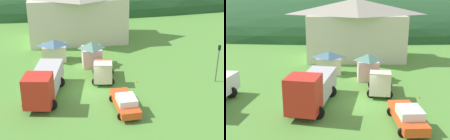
{
  "view_description": "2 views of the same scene",
  "coord_description": "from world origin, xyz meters",
  "views": [
    {
      "loc": [
        -2.85,
        -31.58,
        15.97
      ],
      "look_at": [
        2.84,
        2.41,
        1.38
      ],
      "focal_mm": 53.79,
      "sensor_mm": 36.0,
      "label": 1
    },
    {
      "loc": [
        -2.17,
        -23.38,
        9.72
      ],
      "look_at": [
        -2.33,
        5.93,
        1.61
      ],
      "focal_mm": 44.16,
      "sensor_mm": 36.0,
      "label": 2
    }
  ],
  "objects": [
    {
      "name": "ground_plane",
      "position": [
        0.0,
        0.0,
        0.0
      ],
      "size": [
        200.0,
        200.0,
        0.0
      ],
      "primitive_type": "plane",
      "color": "#518C38"
    },
    {
      "name": "depot_building",
      "position": [
        0.26,
        18.82,
        4.69
      ],
      "size": [
        15.34,
        9.16,
        9.1
      ],
      "color": "beige",
      "rests_on": "ground"
    },
    {
      "name": "play_shed_cream",
      "position": [
        -3.48,
        9.99,
        1.48
      ],
      "size": [
        3.24,
        2.38,
        2.87
      ],
      "color": "beige",
      "rests_on": "ground"
    },
    {
      "name": "play_shed_pink",
      "position": [
        1.14,
        7.62,
        1.6
      ],
      "size": [
        2.54,
        2.74,
        3.11
      ],
      "color": "beige",
      "rests_on": "ground"
    },
    {
      "name": "crane_truck_red",
      "position": [
        -4.58,
        -0.5,
        1.75
      ],
      "size": [
        4.22,
        8.75,
        3.52
      ],
      "rotation": [
        0.0,
        0.0,
        -1.75
      ],
      "color": "red",
      "rests_on": "ground"
    },
    {
      "name": "light_truck_cream",
      "position": [
        1.88,
        2.76,
        1.24
      ],
      "size": [
        2.87,
        4.86,
        2.6
      ],
      "rotation": [
        0.0,
        0.0,
        -1.71
      ],
      "color": "beige",
      "rests_on": "ground"
    },
    {
      "name": "service_pickup_orange",
      "position": [
        2.99,
        -4.25,
        0.83
      ],
      "size": [
        2.46,
        5.31,
        1.66
      ],
      "rotation": [
        0.0,
        0.0,
        -1.52
      ],
      "color": "#E54C1D",
      "rests_on": "ground"
    },
    {
      "name": "traffic_light_east",
      "position": [
        14.34,
        0.43,
        2.63
      ],
      "size": [
        0.2,
        0.32,
        4.31
      ],
      "color": "#4C4C51",
      "rests_on": "ground"
    },
    {
      "name": "traffic_cone_near_pickup",
      "position": [
        2.43,
        0.23,
        0.0
      ],
      "size": [
        0.36,
        0.36,
        0.57
      ],
      "primitive_type": "cone",
      "color": "orange",
      "rests_on": "ground"
    },
    {
      "name": "traffic_cone_mid_row",
      "position": [
        5.54,
        1.57,
        0.0
      ],
      "size": [
        0.36,
        0.36,
        0.52
      ],
      "primitive_type": "cone",
      "color": "orange",
      "rests_on": "ground"
    }
  ]
}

